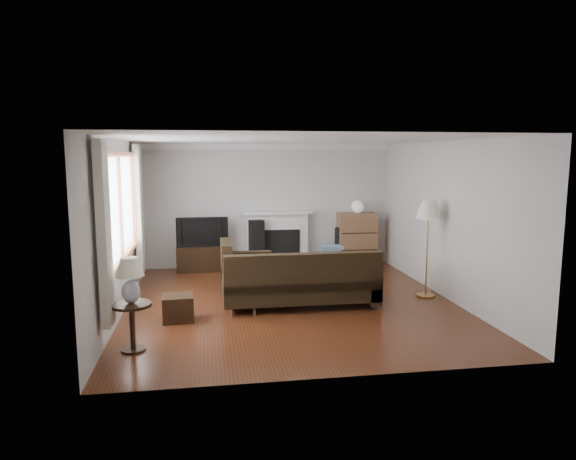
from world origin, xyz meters
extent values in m
cube|color=#4C2210|center=(0.00, 0.00, 0.00)|extent=(5.10, 5.60, 0.04)
cube|color=white|center=(0.00, 0.00, 2.50)|extent=(5.10, 5.60, 0.04)
cube|color=beige|center=(0.00, 2.75, 1.25)|extent=(5.00, 0.04, 2.50)
cube|color=beige|center=(0.00, -2.75, 1.25)|extent=(5.00, 0.04, 2.50)
cube|color=beige|center=(-2.50, 0.00, 1.25)|extent=(0.04, 5.50, 2.50)
cube|color=beige|center=(2.50, 0.00, 1.25)|extent=(0.04, 5.50, 2.50)
cube|color=#975938|center=(-2.45, -0.20, 1.55)|extent=(0.12, 2.74, 1.54)
cube|color=beige|center=(-2.40, -1.72, 1.40)|extent=(0.10, 0.35, 2.10)
cube|color=beige|center=(-2.40, 1.32, 1.40)|extent=(0.10, 0.35, 2.10)
cube|color=white|center=(0.15, 2.64, 0.57)|extent=(1.40, 0.26, 1.15)
cube|color=black|center=(-1.36, 2.49, 0.25)|extent=(1.01, 0.45, 0.50)
imported|color=black|center=(-1.36, 2.49, 0.79)|extent=(1.00, 0.13, 0.58)
cube|color=black|center=(-0.30, 2.53, 0.50)|extent=(0.33, 0.38, 0.99)
cube|color=black|center=(1.47, 2.55, 0.40)|extent=(0.31, 0.33, 0.80)
cube|color=brown|center=(1.80, 2.53, 0.55)|extent=(0.80, 0.38, 1.09)
sphere|color=white|center=(1.80, 2.53, 1.22)|extent=(0.25, 0.25, 0.25)
cube|color=black|center=(0.11, -0.16, 0.41)|extent=(2.52, 1.84, 0.81)
cube|color=#8B6042|center=(0.15, 1.21, 0.24)|extent=(1.27, 0.79, 0.47)
cube|color=black|center=(-1.69, -0.59, 0.18)|extent=(0.44, 0.44, 0.35)
cube|color=#AE7F3C|center=(2.22, 0.02, 0.78)|extent=(0.42, 0.42, 1.56)
cube|color=black|center=(-2.15, -1.66, 0.29)|extent=(0.46, 0.46, 0.57)
cube|color=silver|center=(-2.15, -1.66, 0.84)|extent=(0.33, 0.33, 0.53)
camera|label=1|loc=(-1.26, -7.63, 2.28)|focal=32.00mm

